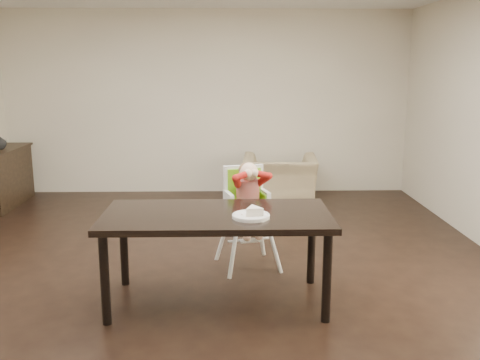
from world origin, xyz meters
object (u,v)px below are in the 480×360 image
object	(u,v)px
dining_table	(217,223)
high_chair	(247,193)
sideboard	(3,177)
armchair	(280,172)

from	to	relation	value
dining_table	high_chair	size ratio (longest dim) A/B	1.77
dining_table	sideboard	xyz separation A→B (m)	(-2.99, 3.14, -0.27)
armchair	sideboard	world-z (taller)	armchair
dining_table	armchair	size ratio (longest dim) A/B	1.79
dining_table	armchair	world-z (taller)	armchair
high_chair	armchair	size ratio (longest dim) A/B	1.01
high_chair	armchair	world-z (taller)	high_chair
dining_table	high_chair	bearing A→B (deg)	71.46
dining_table	armchair	bearing A→B (deg)	75.84
sideboard	dining_table	bearing A→B (deg)	-46.41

